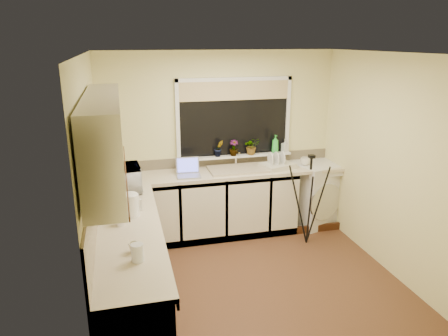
% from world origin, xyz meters
% --- Properties ---
extents(floor, '(3.20, 3.20, 0.00)m').
position_xyz_m(floor, '(0.00, 0.00, 0.00)').
color(floor, brown).
rests_on(floor, ground).
extents(ceiling, '(3.20, 3.20, 0.00)m').
position_xyz_m(ceiling, '(0.00, 0.00, 2.45)').
color(ceiling, white).
rests_on(ceiling, ground).
extents(wall_back, '(3.20, 0.00, 3.20)m').
position_xyz_m(wall_back, '(0.00, 1.50, 1.23)').
color(wall_back, beige).
rests_on(wall_back, ground).
extents(wall_front, '(3.20, 0.00, 3.20)m').
position_xyz_m(wall_front, '(0.00, -1.50, 1.23)').
color(wall_front, beige).
rests_on(wall_front, ground).
extents(wall_left, '(0.00, 3.00, 3.00)m').
position_xyz_m(wall_left, '(-1.60, 0.00, 1.23)').
color(wall_left, beige).
rests_on(wall_left, ground).
extents(wall_right, '(0.00, 3.00, 3.00)m').
position_xyz_m(wall_right, '(1.60, 0.00, 1.23)').
color(wall_right, beige).
rests_on(wall_right, ground).
extents(base_cabinet_back, '(2.55, 0.60, 0.86)m').
position_xyz_m(base_cabinet_back, '(-0.33, 1.20, 0.43)').
color(base_cabinet_back, silver).
rests_on(base_cabinet_back, floor).
extents(base_cabinet_left, '(0.54, 2.40, 0.86)m').
position_xyz_m(base_cabinet_left, '(-1.30, -0.30, 0.43)').
color(base_cabinet_left, silver).
rests_on(base_cabinet_left, floor).
extents(worktop_back, '(3.20, 0.60, 0.04)m').
position_xyz_m(worktop_back, '(0.00, 1.20, 0.88)').
color(worktop_back, beige).
rests_on(worktop_back, base_cabinet_back).
extents(worktop_left, '(0.60, 2.40, 0.04)m').
position_xyz_m(worktop_left, '(-1.30, -0.30, 0.88)').
color(worktop_left, beige).
rests_on(worktop_left, base_cabinet_left).
extents(upper_cabinet, '(0.28, 1.90, 0.70)m').
position_xyz_m(upper_cabinet, '(-1.44, -0.45, 1.80)').
color(upper_cabinet, silver).
rests_on(upper_cabinet, wall_left).
extents(splashback_left, '(0.02, 2.40, 0.45)m').
position_xyz_m(splashback_left, '(-1.59, -0.30, 1.12)').
color(splashback_left, beige).
rests_on(splashback_left, wall_left).
extents(splashback_back, '(3.20, 0.02, 0.14)m').
position_xyz_m(splashback_back, '(0.00, 1.49, 0.97)').
color(splashback_back, beige).
rests_on(splashback_back, wall_back).
extents(window_glass, '(1.50, 0.02, 1.00)m').
position_xyz_m(window_glass, '(0.20, 1.49, 1.55)').
color(window_glass, black).
rests_on(window_glass, wall_back).
extents(window_blind, '(1.50, 0.02, 0.25)m').
position_xyz_m(window_blind, '(0.20, 1.46, 1.92)').
color(window_blind, tan).
rests_on(window_blind, wall_back).
extents(windowsill, '(1.60, 0.14, 0.03)m').
position_xyz_m(windowsill, '(0.20, 1.43, 1.04)').
color(windowsill, white).
rests_on(windowsill, wall_back).
extents(sink, '(0.82, 0.46, 0.03)m').
position_xyz_m(sink, '(0.20, 1.20, 0.91)').
color(sink, tan).
rests_on(sink, worktop_back).
extents(faucet, '(0.03, 0.03, 0.24)m').
position_xyz_m(faucet, '(0.20, 1.38, 1.02)').
color(faucet, silver).
rests_on(faucet, worktop_back).
extents(washing_machine, '(0.79, 0.77, 0.90)m').
position_xyz_m(washing_machine, '(1.36, 1.25, 0.45)').
color(washing_machine, white).
rests_on(washing_machine, floor).
extents(laptop, '(0.32, 0.29, 0.22)m').
position_xyz_m(laptop, '(-0.50, 1.14, 0.96)').
color(laptop, '#94949B').
rests_on(laptop, worktop_back).
extents(kettle, '(0.17, 0.17, 0.22)m').
position_xyz_m(kettle, '(-1.27, -0.01, 1.01)').
color(kettle, white).
rests_on(kettle, worktop_left).
extents(dish_rack, '(0.50, 0.43, 0.06)m').
position_xyz_m(dish_rack, '(0.73, 1.16, 0.93)').
color(dish_rack, beige).
rests_on(dish_rack, worktop_back).
extents(tripod, '(0.69, 0.69, 1.20)m').
position_xyz_m(tripod, '(0.98, 0.65, 0.60)').
color(tripod, black).
rests_on(tripod, floor).
extents(glass_jug, '(0.10, 0.10, 0.15)m').
position_xyz_m(glass_jug, '(-1.25, -0.92, 0.97)').
color(glass_jug, white).
rests_on(glass_jug, worktop_left).
extents(steel_jar, '(0.08, 0.08, 0.11)m').
position_xyz_m(steel_jar, '(-1.38, -0.21, 0.96)').
color(steel_jar, silver).
rests_on(steel_jar, worktop_left).
extents(microwave, '(0.37, 0.52, 0.28)m').
position_xyz_m(microwave, '(-1.29, 0.79, 1.04)').
color(microwave, white).
rests_on(microwave, worktop_left).
extents(plant_b, '(0.14, 0.11, 0.23)m').
position_xyz_m(plant_b, '(-0.04, 1.40, 1.16)').
color(plant_b, '#999999').
rests_on(plant_b, windowsill).
extents(plant_c, '(0.13, 0.13, 0.22)m').
position_xyz_m(plant_c, '(0.18, 1.40, 1.16)').
color(plant_c, '#999999').
rests_on(plant_c, windowsill).
extents(plant_d, '(0.22, 0.20, 0.24)m').
position_xyz_m(plant_d, '(0.43, 1.40, 1.17)').
color(plant_d, '#999999').
rests_on(plant_d, windowsill).
extents(soap_bottle_green, '(0.11, 0.11, 0.25)m').
position_xyz_m(soap_bottle_green, '(0.78, 1.41, 1.18)').
color(soap_bottle_green, green).
rests_on(soap_bottle_green, windowsill).
extents(soap_bottle_clear, '(0.10, 0.10, 0.18)m').
position_xyz_m(soap_bottle_clear, '(0.93, 1.42, 1.14)').
color(soap_bottle_clear, '#999999').
rests_on(soap_bottle_clear, windowsill).
extents(cup_back, '(0.15, 0.15, 0.11)m').
position_xyz_m(cup_back, '(1.15, 1.20, 0.95)').
color(cup_back, white).
rests_on(cup_back, worktop_back).
extents(cup_left, '(0.11, 0.11, 0.08)m').
position_xyz_m(cup_left, '(-1.27, -0.76, 0.94)').
color(cup_left, beige).
rests_on(cup_left, worktop_left).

